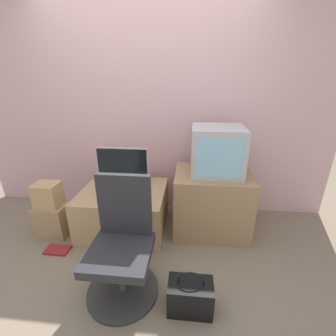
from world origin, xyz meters
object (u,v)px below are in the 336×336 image
mouse (143,193)px  handbag (190,296)px  keyboard (119,191)px  office_chair (122,249)px  main_monitor (123,168)px  crt_tv (217,151)px  cardboard_box_lower (53,220)px  book (58,250)px

mouse → handbag: size_ratio=0.17×
keyboard → handbag: keyboard is taller
office_chair → main_monitor: bearing=104.7°
mouse → office_chair: (-0.02, -0.73, -0.12)m
crt_tv → cardboard_box_lower: (-1.74, -0.31, -0.76)m
office_chair → cardboard_box_lower: bearing=148.7°
keyboard → crt_tv: 1.13m
office_chair → book: 0.94m
crt_tv → main_monitor: bearing=-179.6°
mouse → office_chair: office_chair is taller
main_monitor → office_chair: office_chair is taller
office_chair → handbag: 0.62m
main_monitor → mouse: 0.37m
cardboard_box_lower → main_monitor: bearing=22.2°
keyboard → mouse: (0.27, -0.02, 0.01)m
main_monitor → crt_tv: bearing=0.4°
book → handbag: bearing=-19.8°
keyboard → handbag: size_ratio=1.05×
mouse → main_monitor: bearing=148.1°
main_monitor → cardboard_box_lower: bearing=-157.8°
keyboard → office_chair: size_ratio=0.40×
main_monitor → keyboard: main_monitor is taller
office_chair → handbag: bearing=-15.9°
main_monitor → book: main_monitor is taller
main_monitor → handbag: (0.77, -1.04, -0.58)m
office_chair → handbag: size_ratio=2.64×
crt_tv → cardboard_box_lower: crt_tv is taller
office_chair → handbag: office_chair is taller
cardboard_box_lower → mouse: bearing=8.3°
cardboard_box_lower → handbag: size_ratio=0.99×
mouse → handbag: 1.09m
main_monitor → crt_tv: 1.03m
cardboard_box_lower → handbag: bearing=-26.2°
keyboard → book: size_ratio=1.60×
handbag → book: 1.43m
mouse → book: mouse is taller
mouse → cardboard_box_lower: (-0.98, -0.14, -0.32)m
office_chair → crt_tv: bearing=49.0°
main_monitor → mouse: size_ratio=9.36×
keyboard → handbag: bearing=-48.9°
keyboard → office_chair: office_chair is taller
book → mouse: bearing=26.3°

